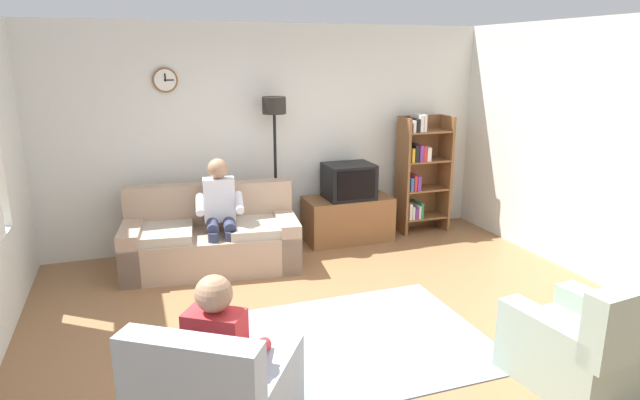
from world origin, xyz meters
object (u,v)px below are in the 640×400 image
Objects in this scene: tv at (349,181)px; armchair_near_bookshelf at (584,348)px; person_on_couch at (220,209)px; bookshelf at (420,171)px; couch at (212,240)px; tv_stand at (348,219)px; floor_lamp at (275,131)px; person_in_left_armchair at (223,349)px.

tv reaches higher than armchair_near_bookshelf.
person_on_couch is (-2.09, 3.07, 0.41)m from armchair_near_bookshelf.
bookshelf is 1.65× the size of armchair_near_bookshelf.
couch reaches higher than tv_stand.
floor_lamp is at bearing 26.75° from couch.
person_in_left_armchair reaches higher than tv.
floor_lamp reaches higher than armchair_near_bookshelf.
couch is 1.26× the size of bookshelf.
person_in_left_armchair is (-3.19, -3.29, -0.22)m from bookshelf.
bookshelf is 2.81m from person_on_couch.
floor_lamp is 4.02m from armchair_near_bookshelf.
floor_lamp reaches higher than person_in_left_armchair.
tv_stand is 1.14× the size of armchair_near_bookshelf.
couch is at bearing -169.23° from tv_stand.
person_in_left_armchair is (-2.13, -3.22, 0.32)m from tv_stand.
tv is 0.32× the size of floor_lamp.
armchair_near_bookshelf is (0.40, -3.52, 0.01)m from tv_stand.
person_in_left_armchair reaches higher than armchair_near_bookshelf.
person_in_left_armchair is (-0.34, -2.88, 0.29)m from couch.
floor_lamp is at bearing 110.02° from armchair_near_bookshelf.
tv is at bearing 56.28° from person_in_left_armchair.
floor_lamp reaches higher than tv.
person_in_left_armchair is (-2.53, 0.30, 0.32)m from armchair_near_bookshelf.
bookshelf is (2.85, 0.41, 0.51)m from couch.
tv_stand is at bearing 14.86° from person_on_couch.
couch is 2.07× the size of armchair_near_bookshelf.
bookshelf is at bearing 10.70° from person_on_couch.
person_on_couch is at bearing 81.05° from person_in_left_armchair.
couch and armchair_near_bookshelf have the same top height.
couch is 3.86m from armchair_near_bookshelf.
couch is 1.08× the size of floor_lamp.
floor_lamp is (-0.92, 0.12, 0.66)m from tv.
couch is 1.88m from tv.
bookshelf is at bearing 45.86° from person_in_left_armchair.
armchair_near_bookshelf is (-0.66, -3.59, -0.53)m from bookshelf.
tv is 3.55m from armchair_near_bookshelf.
armchair_near_bookshelf reaches higher than tv_stand.
bookshelf is 2.08m from floor_lamp.
tv_stand is 1.19m from bookshelf.
floor_lamp is (-0.92, 0.10, 1.17)m from tv_stand.
tv_stand is at bearing 56.48° from person_in_left_armchair.
tv_stand is 0.98× the size of person_in_left_armchair.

